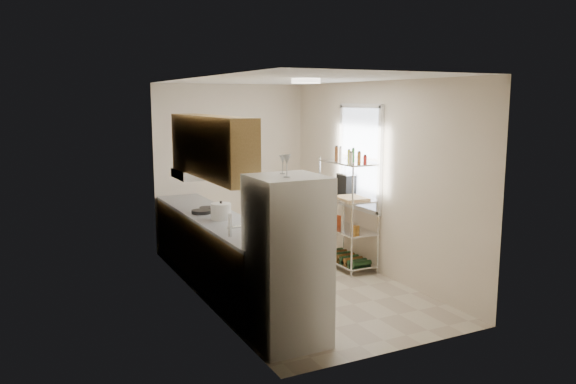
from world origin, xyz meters
name	(u,v)px	position (x,y,z in m)	size (l,w,h in m)	color
room	(294,184)	(0.00, 0.00, 1.30)	(2.52, 4.42, 2.62)	beige
counter_run	(215,250)	(-0.92, 0.44, 0.45)	(0.63, 3.51, 0.90)	#B08A4B
upper_cabinets	(211,146)	(-1.05, 0.10, 1.81)	(0.33, 2.20, 0.72)	#B08A4B
range_hood	(196,174)	(-1.00, 0.90, 1.39)	(0.50, 0.60, 0.12)	#B7BABC
window	(360,158)	(1.23, 0.35, 1.55)	(0.06, 1.00, 1.46)	white
bakers_rack	(349,190)	(1.00, 0.30, 1.11)	(0.45, 0.90, 1.73)	silver
ceiling_dome	(306,81)	(0.00, -0.30, 2.57)	(0.34, 0.34, 0.06)	white
refrigerator	(288,261)	(-0.87, -1.56, 0.82)	(0.68, 0.68, 1.65)	white
wine_glass_a	(283,164)	(-0.85, -1.41, 1.74)	(0.06, 0.06, 0.18)	silver
wine_glass_b	(287,166)	(-0.92, -1.64, 1.75)	(0.07, 0.07, 0.21)	silver
rice_cooker	(221,211)	(-0.91, 0.19, 1.00)	(0.25, 0.25, 0.20)	silver
frying_pan_large	(201,212)	(-1.01, 0.65, 0.92)	(0.26, 0.26, 0.04)	black
frying_pan_small	(207,209)	(-0.88, 0.82, 0.92)	(0.21, 0.21, 0.04)	black
cutting_board	(351,198)	(0.96, 0.15, 1.03)	(0.35, 0.45, 0.03)	tan
espresso_machine	(346,184)	(1.12, 0.54, 1.16)	(0.17, 0.26, 0.30)	black
storage_bag	(336,220)	(0.98, 0.58, 0.63)	(0.09, 0.12, 0.14)	#B53D16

